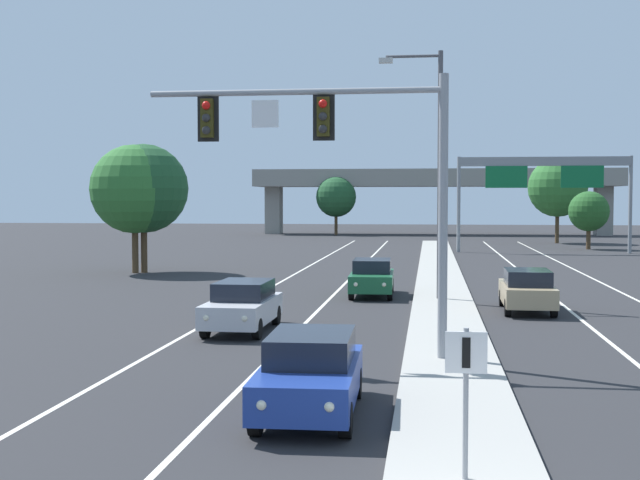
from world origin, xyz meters
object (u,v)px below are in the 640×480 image
highway_sign_gantry (544,173)px  overhead_signal_mast (346,154)px  car_oncoming_blue (310,373)px  car_oncoming_green (372,277)px  car_receding_tan (527,290)px  tree_far_left_c (135,189)px  tree_far_right_c (558,188)px  street_lamp_median (434,159)px  tree_far_left_b (336,197)px  car_oncoming_silver (243,305)px  median_sign_post (466,381)px  tree_far_left_a (144,189)px  tree_far_right_b (589,211)px

highway_sign_gantry → overhead_signal_mast: bearing=-103.4°
car_oncoming_blue → highway_sign_gantry: bearing=77.8°
car_oncoming_green → highway_sign_gantry: bearing=70.0°
car_receding_tan → tree_far_left_c: 24.80m
highway_sign_gantry → tree_far_right_c: bearing=77.8°
street_lamp_median → tree_far_right_c: 49.01m
car_oncoming_green → tree_far_left_b: tree_far_left_b is taller
street_lamp_median → car_oncoming_green: 5.92m
car_oncoming_silver → median_sign_post: bearing=-65.3°
median_sign_post → car_receding_tan: (3.08, 19.84, -0.77)m
street_lamp_median → car_oncoming_blue: (-2.46, -18.46, -4.97)m
tree_far_right_c → tree_far_left_b: bearing=146.2°
car_oncoming_blue → tree_far_left_a: size_ratio=0.62×
overhead_signal_mast → street_lamp_median: 13.19m
car_receding_tan → highway_sign_gantry: highway_sign_gantry is taller
car_oncoming_green → car_receding_tan: same height
street_lamp_median → tree_far_left_a: 20.10m
car_oncoming_blue → tree_far_left_b: bearing=96.0°
car_receding_tan → tree_far_left_a: bearing=144.2°
street_lamp_median → tree_far_right_c: (11.80, 47.56, -0.53)m
overhead_signal_mast → tree_far_left_a: overhead_signal_mast is taller
median_sign_post → highway_sign_gantry: 55.83m
street_lamp_median → tree_far_right_c: size_ratio=1.24×
street_lamp_median → tree_far_left_c: bearing=145.7°
car_oncoming_silver → car_receding_tan: same height
tree_far_left_b → median_sign_post: bearing=-82.4°
highway_sign_gantry → tree_far_left_a: size_ratio=1.81×
tree_far_left_a → tree_far_right_b: bearing=41.8°
car_oncoming_silver → highway_sign_gantry: size_ratio=0.34×
car_receding_tan → tree_far_left_a: size_ratio=0.61×
car_oncoming_blue → car_oncoming_silver: size_ratio=1.01×
street_lamp_median → tree_far_right_b: bearing=71.1°
car_oncoming_green → tree_far_left_c: bearing=145.8°
car_oncoming_silver → tree_far_right_b: size_ratio=0.93×
car_oncoming_silver → tree_far_right_b: bearing=67.7°
highway_sign_gantry → car_receding_tan: bearing=-98.3°
tree_far_right_c → tree_far_left_b: (-22.75, 15.21, -0.85)m
car_receding_tan → tree_far_left_b: 66.96m
car_oncoming_blue → tree_far_right_b: tree_far_right_b is taller
street_lamp_median → tree_far_left_b: size_ratio=1.48×
tree_far_right_b → car_oncoming_blue: bearing=-105.3°
car_oncoming_blue → tree_far_right_c: (14.26, 66.02, 4.44)m
overhead_signal_mast → car_oncoming_green: (-0.31, 14.80, -4.53)m
tree_far_left_c → tree_far_left_b: tree_far_left_c is taller
car_oncoming_green → tree_far_right_b: tree_far_right_b is taller
tree_far_left_b → tree_far_right_b: 34.53m
car_oncoming_silver → tree_far_right_c: (17.86, 55.96, 4.44)m
car_receding_tan → tree_far_left_a: (-19.74, 14.26, 3.96)m
car_oncoming_blue → overhead_signal_mast: bearing=88.6°
car_oncoming_green → tree_far_right_b: 39.33m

